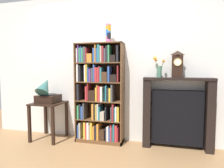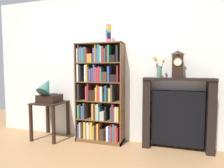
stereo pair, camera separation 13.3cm
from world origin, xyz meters
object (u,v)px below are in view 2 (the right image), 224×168
at_px(mantel_clock, 177,64).
at_px(cup_stack, 108,33).
at_px(side_table_left, 50,111).
at_px(flower_vase, 159,68).
at_px(bookshelf, 99,95).
at_px(fireplace_mantel, 177,114).
at_px(gramophone, 48,92).

bearing_deg(mantel_clock, cup_stack, -178.09).
height_order(side_table_left, flower_vase, flower_vase).
height_order(cup_stack, mantel_clock, cup_stack).
bearing_deg(flower_vase, side_table_left, -175.90).
height_order(bookshelf, cup_stack, cup_stack).
bearing_deg(bookshelf, mantel_clock, 1.30).
xyz_separation_m(fireplace_mantel, flower_vase, (-0.29, -0.02, 0.73)).
bearing_deg(side_table_left, flower_vase, 4.10).
bearing_deg(mantel_clock, side_table_left, -176.37).
distance_m(side_table_left, gramophone, 0.35).
distance_m(bookshelf, fireplace_mantel, 1.32).
relative_size(cup_stack, side_table_left, 0.46).
height_order(cup_stack, gramophone, cup_stack).
bearing_deg(cup_stack, fireplace_mantel, 3.05).
xyz_separation_m(bookshelf, cup_stack, (0.17, -0.01, 1.05)).
xyz_separation_m(cup_stack, mantel_clock, (1.11, 0.04, -0.52)).
bearing_deg(bookshelf, side_table_left, -173.18).
bearing_deg(cup_stack, side_table_left, -174.64).
xyz_separation_m(side_table_left, gramophone, (0.00, -0.05, 0.35)).
bearing_deg(side_table_left, mantel_clock, 3.63).
bearing_deg(mantel_clock, flower_vase, -179.66).
distance_m(mantel_clock, flower_vase, 0.28).
relative_size(side_table_left, mantel_clock, 1.61).
bearing_deg(mantel_clock, bookshelf, -178.70).
bearing_deg(fireplace_mantel, side_table_left, -175.81).
xyz_separation_m(side_table_left, flower_vase, (1.93, 0.14, 0.78)).
bearing_deg(gramophone, side_table_left, 90.00).
bearing_deg(gramophone, cup_stack, 7.72).
xyz_separation_m(cup_stack, gramophone, (-1.10, -0.15, -1.01)).
distance_m(cup_stack, flower_vase, 1.02).
relative_size(cup_stack, mantel_clock, 0.74).
relative_size(side_table_left, flower_vase, 2.00).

